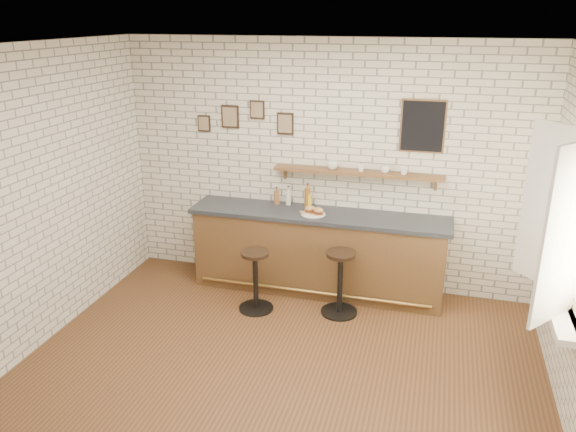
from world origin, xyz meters
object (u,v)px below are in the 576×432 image
bar_stool_right (340,281)px  book_lower (556,300)px  bitters_bottle_white (288,197)px  bitters_bottle_amber (307,197)px  book_upper (556,297)px  condiment_bottle_yellow (309,200)px  shelf_cup_b (361,168)px  shelf_cup_a (332,165)px  ciabatta_sandwich (314,210)px  bitters_bottle_brown (277,197)px  bar_counter (318,252)px  sandwich_plate (313,214)px  shelf_cup_c (385,169)px  shelf_cup_d (404,171)px  bar_stool_left (256,279)px

bar_stool_right → book_lower: book_lower is taller
bitters_bottle_white → book_lower: bearing=-29.8°
bitters_bottle_amber → book_upper: (2.58, -1.60, -0.17)m
condiment_bottle_yellow → shelf_cup_b: shelf_cup_b is taller
shelf_cup_a → condiment_bottle_yellow: bearing=-176.6°
ciabatta_sandwich → bitters_bottle_brown: (-0.54, 0.27, 0.04)m
condiment_bottle_yellow → bar_stool_right: (0.53, -0.70, -0.69)m
bitters_bottle_amber → book_upper: bitters_bottle_amber is taller
bar_counter → shelf_cup_a: 1.07m
bar_stool_right → shelf_cup_a: (-0.26, 0.70, 1.15)m
shelf_cup_a → shelf_cup_b: shelf_cup_a is taller
bar_counter → shelf_cup_b: shelf_cup_b is taller
shelf_cup_b → condiment_bottle_yellow: bearing=114.2°
bar_counter → book_lower: 2.82m
bar_counter → shelf_cup_b: bearing=23.8°
bitters_bottle_white → sandwich_plate: bearing=-35.2°
bar_stool_right → shelf_cup_c: (0.36, 0.70, 1.14)m
shelf_cup_d → book_upper: size_ratio=0.44×
bar_stool_left → bitters_bottle_amber: bearing=65.6°
ciabatta_sandwich → book_upper: 2.77m
bitters_bottle_white → shelf_cup_b: size_ratio=2.73×
bitters_bottle_amber → ciabatta_sandwich: bearing=-61.2°
bar_stool_right → book_lower: bearing=-24.4°
bitters_bottle_white → condiment_bottle_yellow: bitters_bottle_white is taller
book_upper → shelf_cup_d: bearing=165.2°
shelf_cup_c → book_lower: bearing=-119.3°
shelf_cup_b → book_lower: (1.94, -1.62, -0.60)m
bar_counter → book_upper: 2.81m
shelf_cup_a → book_upper: (2.28, -1.61, -0.59)m
bar_stool_right → bitters_bottle_amber: bearing=128.6°
bar_stool_right → book_upper: 2.28m
bitters_bottle_amber → condiment_bottle_yellow: bearing=-0.0°
bar_counter → bitters_bottle_amber: (-0.18, 0.19, 0.62)m
bar_counter → bar_stool_right: (0.37, -0.50, -0.10)m
bar_stool_right → shelf_cup_a: shelf_cup_a is taller
shelf_cup_b → shelf_cup_d: 0.49m
bitters_bottle_amber → bar_stool_right: size_ratio=0.39×
bitters_bottle_white → shelf_cup_b: shelf_cup_b is taller
bar_stool_right → shelf_cup_d: bearing=50.8°
condiment_bottle_yellow → shelf_cup_a: size_ratio=1.53×
book_upper → ciabatta_sandwich: bearing=-175.6°
ciabatta_sandwich → bar_stool_left: bearing=-131.9°
ciabatta_sandwich → condiment_bottle_yellow: 0.29m
shelf_cup_c → shelf_cup_a: bearing=105.0°
ciabatta_sandwich → condiment_bottle_yellow: (-0.12, 0.27, 0.03)m
shelf_cup_c → book_upper: 2.38m
condiment_bottle_yellow → shelf_cup_b: bearing=0.7°
bitters_bottle_amber → shelf_cup_d: bearing=0.4°
book_lower → shelf_cup_c: bearing=130.1°
condiment_bottle_yellow → book_lower: size_ratio=0.91×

